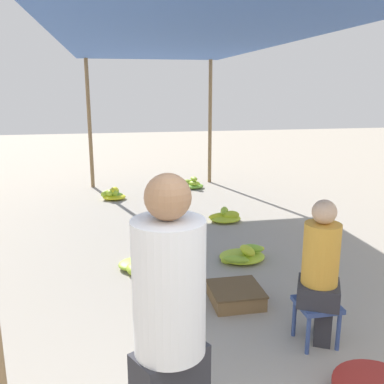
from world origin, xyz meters
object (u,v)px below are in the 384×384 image
Objects in this scene: banana_pile_right_1 at (243,255)px; banana_pile_left_1 at (113,195)px; banana_pile_right_2 at (224,217)px; stool at (317,310)px; vendor_foreground at (170,333)px; banana_pile_left_0 at (139,262)px; vendor_seated at (321,271)px; crate_near at (236,295)px; banana_pile_right_0 at (192,184)px.

banana_pile_left_1 is at bearing 114.75° from banana_pile_right_1.
stool is at bearing -92.24° from banana_pile_right_2.
vendor_foreground is 2.61× the size of banana_pile_right_1.
stool is 0.57× the size of banana_pile_right_1.
banana_pile_left_1 is at bearing 94.46° from banana_pile_left_0.
vendor_seated is 3.53m from banana_pile_right_2.
banana_pile_left_0 is (-1.37, 1.89, -0.25)m from stool.
banana_pile_left_1 reaches higher than crate_near.
banana_pile_right_0 is 5.13m from crate_near.
stool is (1.41, 1.06, -0.61)m from vendor_foreground.
stool is 0.97m from crate_near.
vendor_foreground is 3.08m from banana_pile_left_0.
vendor_seated is at bearing -90.52° from banana_pile_right_0.
vendor_seated is 2.41× the size of banana_pile_right_2.
banana_pile_left_1 is (-0.26, 3.37, 0.04)m from banana_pile_left_0.
banana_pile_left_0 is at bearing 126.45° from vendor_seated.
banana_pile_right_2 is (1.54, 4.55, -0.84)m from vendor_foreground.
banana_pile_left_1 is at bearing 107.29° from stool.
banana_pile_right_0 is at bearing 89.32° from stool.
vendor_seated is at bearing -87.52° from banana_pile_right_1.
banana_pile_right_2 is at bearing -45.05° from banana_pile_left_1.
crate_near is at bearing -102.76° from banana_pile_right_2.
banana_pile_right_0 is (1.44, 4.03, 0.02)m from banana_pile_left_0.
vendor_foreground is 3.57× the size of banana_pile_left_1.
banana_pile_right_0 is at bearing 88.12° from banana_pile_right_1.
banana_pile_right_0 is (0.07, 5.92, -0.22)m from stool.
vendor_seated is 1.93m from banana_pile_right_1.
vendor_seated is at bearing -59.03° from crate_near.
vendor_foreground is 4.61× the size of stool.
banana_pile_left_0 reaches higher than crate_near.
banana_pile_left_1 is (-0.23, 6.33, -0.82)m from vendor_foreground.
vendor_seated is 1.90× the size of banana_pile_right_1.
banana_pile_left_0 is 4.28m from banana_pile_right_0.
banana_pile_right_1 is at bearing -91.88° from banana_pile_right_0.
banana_pile_left_0 is 3.38m from banana_pile_left_1.
banana_pile_left_0 is at bearing 130.11° from crate_near.
stool is at bearing -60.14° from crate_near.
vendor_foreground is 7.19m from banana_pile_right_0.
banana_pile_right_2 is at bearing 83.04° from banana_pile_right_1.
vendor_seated is at bearing 37.00° from vendor_foreground.
banana_pile_right_1 is 1.11m from crate_near.
stool is 0.62× the size of banana_pile_left_0.
vendor_seated is (0.02, 0.01, 0.35)m from stool.
banana_pile_right_0 is 0.74× the size of banana_pile_right_1.
banana_pile_right_0 reaches higher than crate_near.
banana_pile_left_0 is at bearing -85.54° from banana_pile_left_1.
crate_near is at bearing 63.44° from vendor_foreground.
banana_pile_right_1 is (1.57, -3.41, -0.03)m from banana_pile_left_1.
vendor_foreground is at bearing -143.00° from vendor_seated.
banana_pile_right_1 is 1.65m from banana_pile_right_2.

